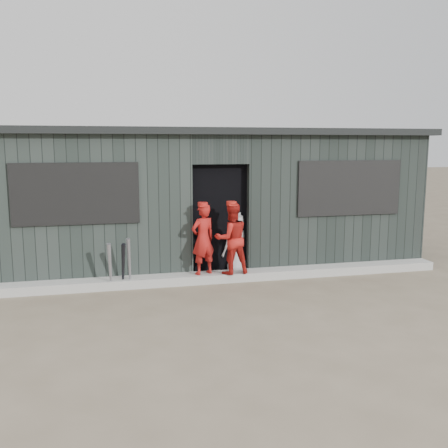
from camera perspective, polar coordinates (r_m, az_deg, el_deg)
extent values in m
plane|color=brown|center=(7.01, 3.44, -10.38)|extent=(80.00, 80.00, 0.00)
cube|color=#9F9F9A|center=(8.67, -0.03, -6.03)|extent=(8.00, 0.36, 0.15)
cone|color=gray|center=(8.24, -10.77, -4.43)|extent=(0.10, 0.27, 0.86)
cone|color=gray|center=(8.19, -12.89, -4.80)|extent=(0.09, 0.27, 0.81)
cone|color=black|center=(8.23, -11.45, -4.71)|extent=(0.09, 0.37, 0.79)
imported|color=#A31714|center=(8.43, -2.42, -1.75)|extent=(0.52, 0.43, 1.20)
imported|color=#B01B15|center=(8.46, 0.85, -1.66)|extent=(0.64, 0.53, 1.22)
imported|color=#A5A5A5|center=(8.97, 1.38, -2.35)|extent=(0.65, 0.56, 1.12)
cube|color=black|center=(10.07, -2.23, 2.60)|extent=(7.60, 2.70, 2.20)
cube|color=#2B3330|center=(8.50, -15.41, 1.43)|extent=(3.50, 0.20, 2.50)
cube|color=#252C29|center=(9.46, 12.96, 2.27)|extent=(3.50, 0.20, 2.50)
cube|color=#252C2A|center=(8.64, -0.46, 8.52)|extent=(1.00, 0.20, 0.50)
cube|color=#262D2C|center=(11.47, 17.30, 3.24)|extent=(0.20, 3.00, 2.50)
cube|color=#2A332F|center=(11.44, -3.58, 3.62)|extent=(8.00, 0.20, 2.50)
cube|color=black|center=(10.01, -2.27, 10.36)|extent=(8.30, 3.30, 0.12)
cube|color=black|center=(8.36, -16.56, 3.32)|extent=(2.00, 0.04, 1.00)
cube|color=black|center=(9.39, 14.17, 4.01)|extent=(2.00, 0.04, 1.00)
cube|color=black|center=(9.07, -2.97, 2.84)|extent=(0.23, 0.23, 0.91)
cube|color=black|center=(9.25, -1.55, 2.66)|extent=(0.21, 0.18, 0.80)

